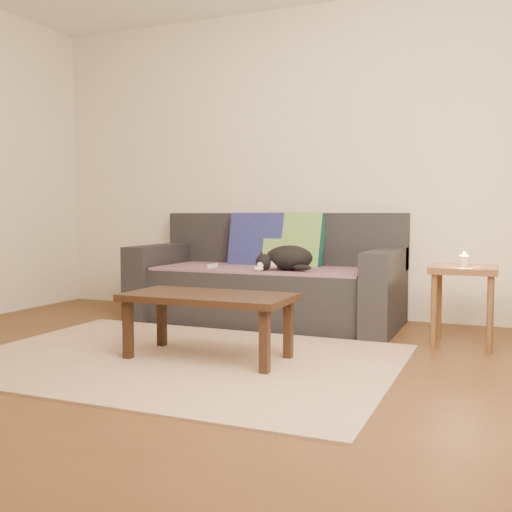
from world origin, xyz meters
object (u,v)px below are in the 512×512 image
(wii_remote_a, at_px, (213,266))
(sofa, at_px, (268,283))
(cat, at_px, (287,258))
(coffee_table, at_px, (208,302))
(side_table, at_px, (464,280))
(wii_remote_b, at_px, (262,267))

(wii_remote_a, bearing_deg, sofa, -61.58)
(cat, xyz_separation_m, coffee_table, (-0.10, -1.10, -0.19))
(cat, xyz_separation_m, side_table, (1.26, -0.11, -0.10))
(wii_remote_b, xyz_separation_m, coffee_table, (0.12, -1.13, -0.11))
(wii_remote_b, bearing_deg, wii_remote_a, 116.88)
(sofa, distance_m, cat, 0.42)
(sofa, xyz_separation_m, wii_remote_a, (-0.36, -0.27, 0.15))
(coffee_table, bearing_deg, sofa, 96.53)
(wii_remote_a, height_order, wii_remote_b, same)
(sofa, height_order, cat, sofa)
(sofa, bearing_deg, coffee_table, -83.47)
(cat, height_order, wii_remote_b, cat)
(cat, bearing_deg, wii_remote_b, 175.67)
(sofa, xyz_separation_m, wii_remote_b, (0.04, -0.22, 0.15))
(wii_remote_b, bearing_deg, coffee_table, -153.98)
(side_table, relative_size, coffee_table, 0.53)
(coffee_table, bearing_deg, wii_remote_a, 115.53)
(side_table, distance_m, coffee_table, 1.68)
(wii_remote_b, xyz_separation_m, side_table, (1.47, -0.14, -0.03))
(sofa, bearing_deg, side_table, -13.48)
(wii_remote_a, relative_size, wii_remote_b, 1.00)
(cat, height_order, wii_remote_a, cat)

